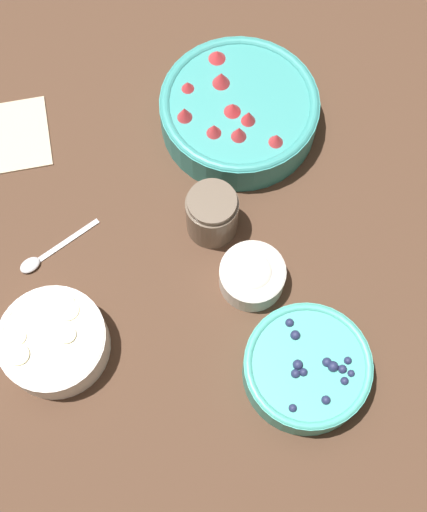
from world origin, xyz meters
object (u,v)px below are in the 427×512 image
at_px(bowl_strawberries, 239,110).
at_px(bowl_blueberries, 307,368).
at_px(bowl_cream, 252,275).
at_px(bowl_bananas, 54,341).
at_px(jar_chocolate, 212,215).

bearing_deg(bowl_strawberries, bowl_blueberries, 13.97).
distance_m(bowl_strawberries, bowl_cream, 0.27).
bearing_deg(bowl_cream, bowl_bananas, -68.41).
bearing_deg(jar_chocolate, bowl_blueberries, 31.47).
distance_m(bowl_bananas, jar_chocolate, 0.29).
distance_m(bowl_strawberries, bowl_bananas, 0.46).
height_order(bowl_blueberries, jar_chocolate, jar_chocolate).
relative_size(bowl_strawberries, jar_chocolate, 2.87).
relative_size(bowl_strawberries, bowl_cream, 2.60).
bearing_deg(bowl_blueberries, bowl_cream, -150.70).
height_order(bowl_blueberries, bowl_bananas, bowl_blueberries).
distance_m(bowl_blueberries, bowl_cream, 0.16).
xyz_separation_m(bowl_blueberries, bowl_bananas, (-0.03, -0.35, -0.00)).
height_order(bowl_bananas, jar_chocolate, jar_chocolate).
xyz_separation_m(bowl_blueberries, jar_chocolate, (-0.22, -0.14, 0.01)).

